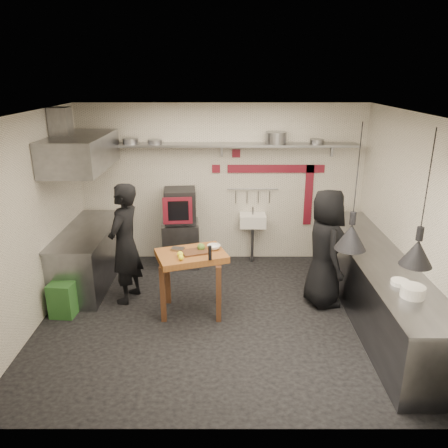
{
  "coord_description": "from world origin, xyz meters",
  "views": [
    {
      "loc": [
        0.04,
        -5.44,
        3.28
      ],
      "look_at": [
        0.04,
        0.3,
        1.28
      ],
      "focal_mm": 35.0,
      "sensor_mm": 36.0,
      "label": 1
    }
  ],
  "objects_px": {
    "prep_table": "(192,283)",
    "green_bin": "(64,299)",
    "oven_stand": "(181,244)",
    "combi_oven": "(180,205)",
    "chef_left": "(125,244)",
    "chef_right": "(325,248)"
  },
  "relations": [
    {
      "from": "prep_table",
      "to": "green_bin",
      "type": "bearing_deg",
      "value": 163.87
    },
    {
      "from": "oven_stand",
      "to": "green_bin",
      "type": "distance_m",
      "value": 2.29
    },
    {
      "from": "green_bin",
      "to": "combi_oven",
      "type": "bearing_deg",
      "value": 49.75
    },
    {
      "from": "chef_left",
      "to": "chef_right",
      "type": "height_order",
      "value": "chef_left"
    },
    {
      "from": "prep_table",
      "to": "chef_right",
      "type": "bearing_deg",
      "value": -10.56
    },
    {
      "from": "oven_stand",
      "to": "combi_oven",
      "type": "distance_m",
      "value": 0.69
    },
    {
      "from": "green_bin",
      "to": "chef_left",
      "type": "height_order",
      "value": "chef_left"
    },
    {
      "from": "green_bin",
      "to": "prep_table",
      "type": "height_order",
      "value": "prep_table"
    },
    {
      "from": "green_bin",
      "to": "chef_right",
      "type": "relative_size",
      "value": 0.29
    },
    {
      "from": "chef_right",
      "to": "prep_table",
      "type": "bearing_deg",
      "value": 91.77
    },
    {
      "from": "prep_table",
      "to": "chef_left",
      "type": "bearing_deg",
      "value": 141.14
    },
    {
      "from": "green_bin",
      "to": "chef_left",
      "type": "bearing_deg",
      "value": 28.51
    },
    {
      "from": "oven_stand",
      "to": "chef_right",
      "type": "xyz_separation_m",
      "value": [
        2.23,
        -1.36,
        0.47
      ]
    },
    {
      "from": "combi_oven",
      "to": "green_bin",
      "type": "distance_m",
      "value": 2.48
    },
    {
      "from": "prep_table",
      "to": "chef_right",
      "type": "xyz_separation_m",
      "value": [
        1.92,
        0.27,
        0.41
      ]
    },
    {
      "from": "combi_oven",
      "to": "chef_right",
      "type": "bearing_deg",
      "value": -38.01
    },
    {
      "from": "prep_table",
      "to": "chef_left",
      "type": "height_order",
      "value": "chef_left"
    },
    {
      "from": "oven_stand",
      "to": "chef_right",
      "type": "height_order",
      "value": "chef_right"
    },
    {
      "from": "combi_oven",
      "to": "prep_table",
      "type": "bearing_deg",
      "value": -85.05
    },
    {
      "from": "oven_stand",
      "to": "green_bin",
      "type": "xyz_separation_m",
      "value": [
        -1.51,
        -1.72,
        -0.15
      ]
    },
    {
      "from": "oven_stand",
      "to": "chef_left",
      "type": "relative_size",
      "value": 0.44
    },
    {
      "from": "green_bin",
      "to": "chef_right",
      "type": "distance_m",
      "value": 3.8
    }
  ]
}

